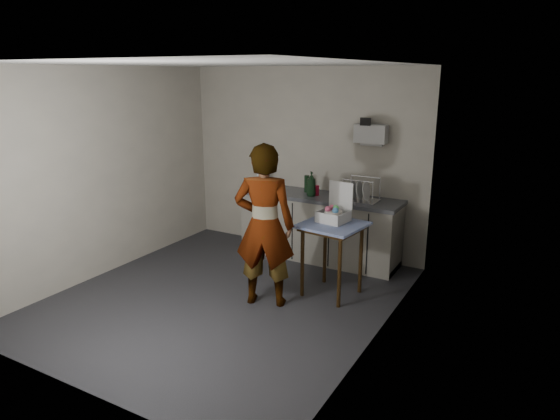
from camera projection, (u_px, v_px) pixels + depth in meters
The scene contains 15 objects.
ground at pixel (225, 298), 5.76m from camera, with size 4.00×4.00×0.00m, color #252529.
wall_back at pixel (304, 161), 7.09m from camera, with size 3.60×0.02×2.60m, color beige.
wall_right at pixel (380, 210), 4.57m from camera, with size 0.02×4.00×2.60m, color beige.
wall_left at pixel (105, 173), 6.26m from camera, with size 0.02×4.00×2.60m, color beige.
ceiling at pixel (217, 64), 5.07m from camera, with size 3.60×4.00×0.01m, color white.
kitchen_counter at pixel (319, 229), 6.89m from camera, with size 2.24×0.62×0.91m.
wall_shelf at pixel (371, 134), 6.44m from camera, with size 0.42×0.18×0.37m.
side_table at pixel (333, 233), 5.67m from camera, with size 0.75×0.75×0.86m.
standing_man at pixel (264, 226), 5.42m from camera, with size 0.66×0.43×1.81m, color #B2A593.
soap_bottle at pixel (311, 184), 6.66m from camera, with size 0.13×0.13×0.33m, color black.
soda_can at pixel (317, 190), 6.73m from camera, with size 0.07×0.07×0.13m, color red.
dark_bottle at pixel (307, 184), 6.90m from camera, with size 0.07×0.07×0.24m, color black.
paper_towel at pixel (261, 180), 7.08m from camera, with size 0.15×0.15×0.27m.
dish_rack at pixel (360, 196), 6.41m from camera, with size 0.44×0.33×0.31m.
bakery_box at pixel (334, 213), 5.72m from camera, with size 0.35×0.36×0.44m.
Camera 1 is at (3.15, -4.29, 2.51)m, focal length 32.00 mm.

